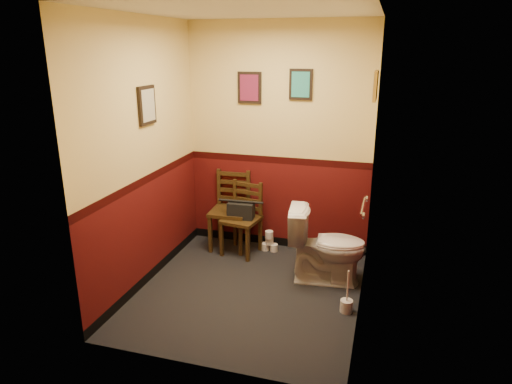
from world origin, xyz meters
TOP-DOWN VIEW (x-y plane):
  - floor at (0.00, 0.00)m, footprint 2.20×2.40m
  - ceiling at (0.00, 0.00)m, footprint 2.20×2.40m
  - wall_back at (0.00, 1.20)m, footprint 2.20×0.00m
  - wall_front at (0.00, -1.20)m, footprint 2.20×0.00m
  - wall_left at (-1.10, 0.00)m, footprint 0.00×2.40m
  - wall_right at (1.10, 0.00)m, footprint 0.00×2.40m
  - grab_bar at (1.07, 0.25)m, footprint 0.05×0.56m
  - framed_print_back_a at (-0.35, 1.18)m, footprint 0.28×0.04m
  - framed_print_back_b at (0.25, 1.18)m, footprint 0.26×0.04m
  - framed_print_left at (-1.08, 0.10)m, footprint 0.04×0.30m
  - framed_print_right at (1.08, 0.60)m, footprint 0.04×0.34m
  - toilet at (0.72, 0.46)m, footprint 0.87×0.55m
  - toilet_brush at (0.99, -0.09)m, footprint 0.12×0.12m
  - chair_left at (-0.55, 1.02)m, footprint 0.47×0.47m
  - chair_right at (-0.36, 0.89)m, footprint 0.47×0.47m
  - handbag at (-0.36, 0.86)m, footprint 0.32×0.17m
  - tp_stack at (-0.05, 1.01)m, footprint 0.20×0.12m

SIDE VIEW (x-z plane):
  - floor at x=0.00m, z-range 0.00..0.00m
  - toilet_brush at x=0.99m, z-range -0.15..0.28m
  - tp_stack at x=-0.05m, z-range -0.02..0.24m
  - toilet at x=0.72m, z-range 0.00..0.81m
  - chair_right at x=-0.36m, z-range 0.00..0.87m
  - chair_left at x=-0.55m, z-range 0.00..0.95m
  - handbag at x=-0.36m, z-range 0.44..0.66m
  - grab_bar at x=1.07m, z-range 0.92..0.98m
  - wall_back at x=0.00m, z-range 0.00..2.70m
  - wall_front at x=0.00m, z-range 0.00..2.70m
  - wall_left at x=-1.10m, z-range 0.00..2.70m
  - wall_right at x=1.10m, z-range 0.00..2.70m
  - framed_print_left at x=-1.08m, z-range 1.66..2.04m
  - framed_print_back_a at x=-0.35m, z-range 1.77..2.13m
  - framed_print_back_b at x=0.25m, z-range 1.83..2.17m
  - framed_print_right at x=1.08m, z-range 1.91..2.19m
  - ceiling at x=0.00m, z-range 2.70..2.70m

